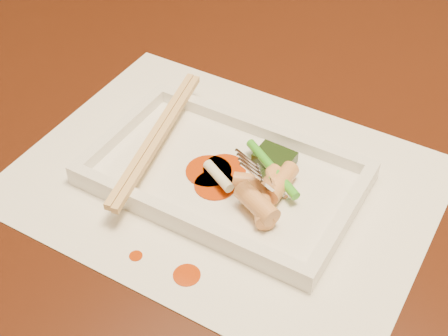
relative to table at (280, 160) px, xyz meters
The scene contains 23 objects.
table is the anchor object (origin of this frame).
placemat 0.19m from the table, 86.56° to the right, with size 0.40×0.30×0.00m, color white.
sauce_splatter_a 0.29m from the table, 81.77° to the right, with size 0.02×0.02×0.00m, color #B23405.
sauce_splatter_b 0.30m from the table, 92.15° to the right, with size 0.01×0.01×0.00m, color #B23405.
plate_base 0.19m from the table, 86.56° to the right, with size 0.26×0.16×0.01m, color white.
plate_rim_far 0.15m from the table, 83.56° to the right, with size 0.26×0.01×0.01m, color white.
plate_rim_near 0.26m from the table, 87.65° to the right, with size 0.26×0.01×0.01m, color white.
plate_rim_left 0.23m from the table, 125.84° to the right, with size 0.01×0.14×0.01m, color white.
plate_rim_right 0.24m from the table, 49.88° to the right, with size 0.01×0.14×0.01m, color white.
veg_piece 0.17m from the table, 69.40° to the right, with size 0.04×0.03×0.01m, color black.
scallion_white 0.21m from the table, 86.17° to the right, with size 0.01×0.01×0.04m, color #EAEACC.
scallion_green 0.19m from the table, 69.59° to the right, with size 0.01×0.01×0.09m, color #2A9818.
chopstick_a 0.22m from the table, 114.57° to the right, with size 0.01×0.21×0.01m, color #E0B070.
chopstick_b 0.21m from the table, 112.14° to the right, with size 0.01×0.21×0.01m, color #E0B070.
fork 0.25m from the table, 60.48° to the right, with size 0.09×0.10×0.14m, color silver, non-canonical shape.
sauce_blob_0 0.21m from the table, 86.96° to the right, with size 0.04×0.04×0.00m, color #B23405.
sauce_blob_1 0.19m from the table, 87.79° to the right, with size 0.04×0.04×0.00m, color #B23405.
sauce_blob_2 0.20m from the table, 92.23° to the right, with size 0.05×0.05×0.00m, color #B23405.
rice_cake_0 0.21m from the table, 70.79° to the right, with size 0.02×0.02×0.04m, color #E6B16B.
rice_cake_1 0.23m from the table, 70.87° to the right, with size 0.02×0.02×0.05m, color #E6B16B.
rice_cake_2 0.24m from the table, 71.93° to the right, with size 0.02×0.02×0.05m, color #E6B16B.
rice_cake_3 0.21m from the table, 73.62° to the right, with size 0.02×0.02×0.05m, color #E6B16B.
rice_cake_4 0.20m from the table, 66.05° to the right, with size 0.02×0.02×0.05m, color #E6B16B.
Camera 1 is at (0.23, -0.54, 1.18)m, focal length 50.00 mm.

